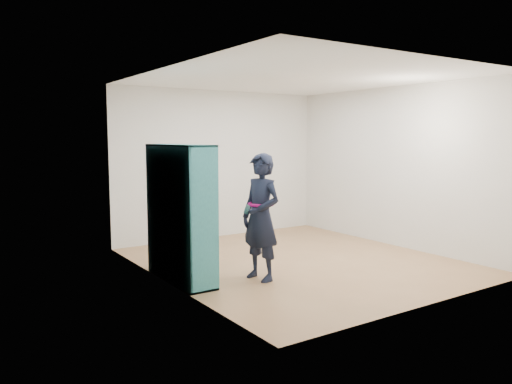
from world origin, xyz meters
TOP-DOWN VIEW (x-y plane):
  - floor at (0.00, 0.00)m, footprint 4.50×4.50m
  - ceiling at (0.00, 0.00)m, footprint 4.50×4.50m
  - wall_left at (-2.00, 0.00)m, footprint 0.02×4.50m
  - wall_right at (2.00, 0.00)m, footprint 0.02×4.50m
  - wall_back at (0.00, 2.25)m, footprint 4.00×0.02m
  - wall_front at (0.00, -2.25)m, footprint 4.00×0.02m
  - bookshelf at (-1.83, 0.06)m, footprint 0.37×1.27m
  - person at (-0.96, -0.46)m, footprint 0.48×0.64m
  - smartphone at (-1.13, -0.40)m, footprint 0.05×0.10m

SIDE VIEW (x-z plane):
  - floor at x=0.00m, z-range 0.00..0.00m
  - person at x=-0.96m, z-range 0.00..1.59m
  - bookshelf at x=-1.83m, z-range -0.02..1.68m
  - smartphone at x=-1.13m, z-range 0.83..0.97m
  - wall_left at x=-2.00m, z-range 0.00..2.60m
  - wall_right at x=2.00m, z-range 0.00..2.60m
  - wall_back at x=0.00m, z-range 0.00..2.60m
  - wall_front at x=0.00m, z-range 0.00..2.60m
  - ceiling at x=0.00m, z-range 2.60..2.60m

